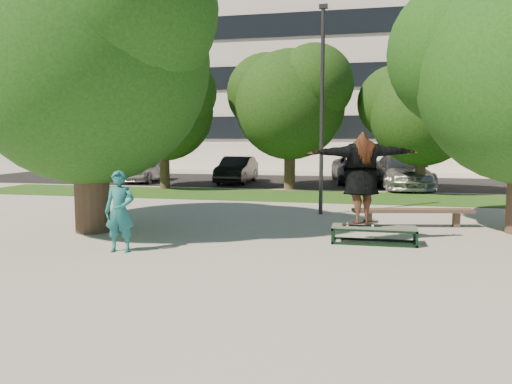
% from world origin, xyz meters
% --- Properties ---
extents(ground, '(120.00, 120.00, 0.00)m').
position_xyz_m(ground, '(0.00, 0.00, 0.00)').
color(ground, gray).
rests_on(ground, ground).
extents(grass_strip, '(30.00, 4.00, 0.02)m').
position_xyz_m(grass_strip, '(1.00, 9.50, 0.01)').
color(grass_strip, '#254714').
rests_on(grass_strip, ground).
extents(asphalt_strip, '(40.00, 8.00, 0.01)m').
position_xyz_m(asphalt_strip, '(0.00, 16.00, 0.01)').
color(asphalt_strip, black).
rests_on(asphalt_strip, ground).
extents(tree_left, '(6.96, 5.95, 7.12)m').
position_xyz_m(tree_left, '(-4.29, 1.09, 4.42)').
color(tree_left, '#38281E').
rests_on(tree_left, ground).
extents(bg_tree_left, '(5.28, 4.51, 5.77)m').
position_xyz_m(bg_tree_left, '(-6.57, 11.07, 3.73)').
color(bg_tree_left, '#38281E').
rests_on(bg_tree_left, ground).
extents(bg_tree_mid, '(5.76, 4.92, 6.24)m').
position_xyz_m(bg_tree_mid, '(-1.08, 12.08, 4.02)').
color(bg_tree_mid, '#38281E').
rests_on(bg_tree_mid, ground).
extents(bg_tree_right, '(5.04, 4.31, 5.43)m').
position_xyz_m(bg_tree_right, '(4.43, 11.57, 3.49)').
color(bg_tree_right, '#38281E').
rests_on(bg_tree_right, ground).
extents(lamppost, '(0.25, 0.15, 6.11)m').
position_xyz_m(lamppost, '(1.00, 5.00, 3.15)').
color(lamppost, '#2D2D30').
rests_on(lamppost, ground).
extents(office_building, '(30.00, 14.12, 16.00)m').
position_xyz_m(office_building, '(-2.00, 31.98, 8.00)').
color(office_building, silver).
rests_on(office_building, ground).
extents(grind_box, '(1.80, 0.60, 0.38)m').
position_xyz_m(grind_box, '(2.50, 1.06, 0.19)').
color(grind_box, black).
rests_on(grind_box, ground).
extents(skater_rig, '(2.50, 1.41, 2.04)m').
position_xyz_m(skater_rig, '(2.20, 1.06, 1.43)').
color(skater_rig, white).
rests_on(skater_rig, grind_box).
extents(bystander, '(0.65, 0.47, 1.65)m').
position_xyz_m(bystander, '(-2.50, -0.85, 0.82)').
color(bystander, '#1B6769').
rests_on(bystander, ground).
extents(bench, '(3.09, 1.04, 0.47)m').
position_xyz_m(bench, '(3.50, 3.33, 0.39)').
color(bench, '#4F3C2F').
rests_on(bench, ground).
extents(car_silver_a, '(1.85, 4.04, 1.34)m').
position_xyz_m(car_silver_a, '(-8.93, 14.11, 0.67)').
color(car_silver_a, '#BBBCC1').
rests_on(car_silver_a, asphalt_strip).
extents(car_dark, '(1.47, 4.07, 1.34)m').
position_xyz_m(car_dark, '(-4.06, 14.47, 0.67)').
color(car_dark, black).
rests_on(car_dark, asphalt_strip).
extents(car_grey, '(3.19, 5.61, 1.48)m').
position_xyz_m(car_grey, '(1.99, 15.87, 0.74)').
color(car_grey, '#56565B').
rests_on(car_grey, asphalt_strip).
extents(car_silver_b, '(2.87, 5.41, 1.49)m').
position_xyz_m(car_silver_b, '(3.89, 13.50, 0.75)').
color(car_silver_b, '#A4A4A9').
rests_on(car_silver_b, asphalt_strip).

